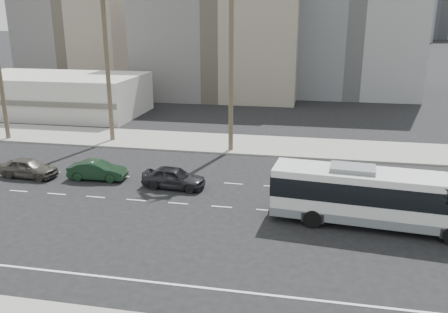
% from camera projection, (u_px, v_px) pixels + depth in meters
% --- Properties ---
extents(ground, '(700.00, 700.00, 0.00)m').
position_uv_depth(ground, '(267.00, 210.00, 29.92)').
color(ground, black).
rests_on(ground, ground).
extents(sidewalk_north, '(120.00, 7.00, 0.15)m').
position_uv_depth(sidewalk_north, '(283.00, 146.00, 44.45)').
color(sidewalk_north, gray).
rests_on(sidewalk_north, ground).
extents(commercial_low, '(22.00, 12.16, 5.00)m').
position_uv_depth(commercial_low, '(56.00, 94.00, 59.09)').
color(commercial_low, beige).
rests_on(commercial_low, ground).
extents(midrise_beige_west, '(24.00, 18.00, 18.00)m').
position_uv_depth(midrise_beige_west, '(222.00, 37.00, 71.74)').
color(midrise_beige_west, slate).
rests_on(midrise_beige_west, ground).
extents(midrise_gray_center, '(20.00, 20.00, 26.00)m').
position_uv_depth(midrise_gray_center, '(353.00, 11.00, 73.48)').
color(midrise_gray_center, slate).
rests_on(midrise_gray_center, ground).
extents(midrise_beige_far, '(18.00, 16.00, 15.00)m').
position_uv_depth(midrise_beige_far, '(84.00, 44.00, 81.64)').
color(midrise_beige_far, slate).
rests_on(midrise_beige_far, ground).
extents(city_bus, '(12.80, 4.06, 3.62)m').
position_uv_depth(city_bus, '(379.00, 196.00, 27.20)').
color(city_bus, silver).
rests_on(city_bus, ground).
extents(car_a, '(2.20, 4.78, 1.59)m').
position_uv_depth(car_a, '(174.00, 177.00, 33.68)').
color(car_a, '#252528').
rests_on(car_a, ground).
extents(car_b, '(1.77, 4.52, 1.46)m').
position_uv_depth(car_b, '(97.00, 170.00, 35.44)').
color(car_b, black).
rests_on(car_b, ground).
extents(car_c, '(2.15, 4.65, 1.54)m').
position_uv_depth(car_c, '(29.00, 168.00, 35.93)').
color(car_c, '#47433C').
rests_on(car_c, ground).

